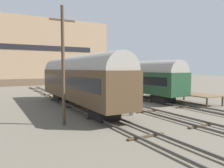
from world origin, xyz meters
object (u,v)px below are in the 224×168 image
at_px(train_car_brown, 78,78).
at_px(bench, 166,87).
at_px(train_car_green, 137,77).
at_px(person_worker, 131,103).
at_px(utility_pole, 63,64).

xyz_separation_m(train_car_brown, bench, (12.94, 0.82, -1.44)).
height_order(train_car_green, bench, train_car_green).
relative_size(train_car_brown, bench, 12.82).
height_order(bench, person_worker, bench).
bearing_deg(person_worker, train_car_brown, 114.87).
xyz_separation_m(train_car_green, person_worker, (-7.24, -9.20, -1.78)).
xyz_separation_m(bench, utility_pole, (-16.34, -6.89, 2.78)).
xyz_separation_m(train_car_green, utility_pole, (-13.31, -9.50, 1.55)).
bearing_deg(bench, utility_pole, -157.15).
relative_size(train_car_green, utility_pole, 1.91).
bearing_deg(utility_pole, bench, 22.85).
relative_size(bench, utility_pole, 0.16).
height_order(train_car_brown, utility_pole, utility_pole).
distance_m(train_car_brown, train_car_green, 10.49).
bearing_deg(person_worker, utility_pole, -177.18).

